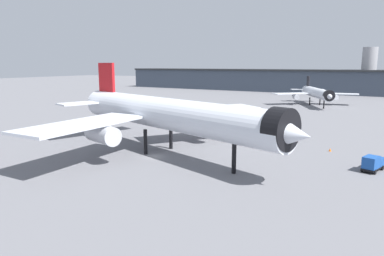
{
  "coord_description": "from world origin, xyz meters",
  "views": [
    {
      "loc": [
        42.12,
        -61.99,
        19.88
      ],
      "look_at": [
        8.95,
        0.89,
        7.02
      ],
      "focal_mm": 32.85,
      "sensor_mm": 36.0,
      "label": 1
    }
  ],
  "objects_px": {
    "airliner_near_gate": "(165,114)",
    "airliner_far_taxiway": "(316,93)",
    "traffic_cone_near_nose": "(242,127)",
    "traffic_cone_wingtip": "(330,150)",
    "service_truck_front": "(373,163)"
  },
  "relations": [
    {
      "from": "service_truck_front",
      "to": "traffic_cone_wingtip",
      "type": "height_order",
      "value": "service_truck_front"
    },
    {
      "from": "airliner_near_gate",
      "to": "airliner_far_taxiway",
      "type": "relative_size",
      "value": 1.53
    },
    {
      "from": "traffic_cone_near_nose",
      "to": "traffic_cone_wingtip",
      "type": "relative_size",
      "value": 0.89
    },
    {
      "from": "traffic_cone_near_nose",
      "to": "airliner_far_taxiway",
      "type": "bearing_deg",
      "value": 82.06
    },
    {
      "from": "airliner_far_taxiway",
      "to": "service_truck_front",
      "type": "xyz_separation_m",
      "value": [
        26.87,
        -108.85,
        -4.52
      ]
    },
    {
      "from": "airliner_near_gate",
      "to": "service_truck_front",
      "type": "distance_m",
      "value": 42.95
    },
    {
      "from": "airliner_near_gate",
      "to": "service_truck_front",
      "type": "relative_size",
      "value": 11.52
    },
    {
      "from": "airliner_near_gate",
      "to": "airliner_far_taxiway",
      "type": "bearing_deg",
      "value": 102.15
    },
    {
      "from": "service_truck_front",
      "to": "airliner_far_taxiway",
      "type": "bearing_deg",
      "value": 32.63
    },
    {
      "from": "airliner_far_taxiway",
      "to": "traffic_cone_near_nose",
      "type": "bearing_deg",
      "value": -31.62
    },
    {
      "from": "airliner_far_taxiway",
      "to": "traffic_cone_wingtip",
      "type": "distance_m",
      "value": 97.97
    },
    {
      "from": "airliner_near_gate",
      "to": "traffic_cone_wingtip",
      "type": "relative_size",
      "value": 93.67
    },
    {
      "from": "airliner_far_taxiway",
      "to": "service_truck_front",
      "type": "height_order",
      "value": "airliner_far_taxiway"
    },
    {
      "from": "airliner_near_gate",
      "to": "service_truck_front",
      "type": "xyz_separation_m",
      "value": [
        41.76,
        6.79,
        -7.39
      ]
    },
    {
      "from": "traffic_cone_near_nose",
      "to": "service_truck_front",
      "type": "bearing_deg",
      "value": -40.32
    }
  ]
}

